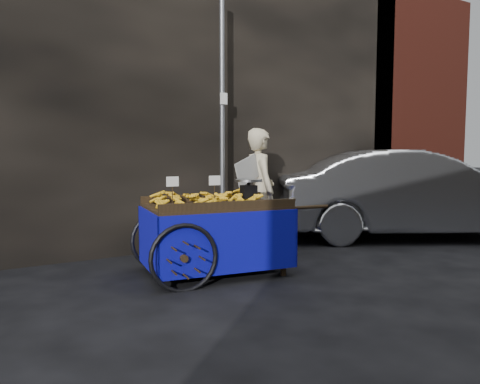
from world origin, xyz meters
TOP-DOWN VIEW (x-y plane):
  - ground at (0.00, 0.00)m, footprint 80.00×80.00m
  - building_wall at (0.39, 2.60)m, footprint 13.50×2.00m
  - street_pole at (0.30, 1.30)m, footprint 0.12×0.10m
  - banana_cart at (-0.56, 0.01)m, footprint 2.52×1.42m
  - vendor at (0.70, 0.81)m, footprint 0.92×0.77m
  - plastic_bag at (0.57, 0.48)m, footprint 0.28×0.22m
  - parked_car at (3.73, 0.46)m, footprint 5.09×3.80m

SIDE VIEW (x-z plane):
  - ground at x=0.00m, z-range 0.00..0.00m
  - plastic_bag at x=0.57m, z-range 0.00..0.25m
  - parked_car at x=3.73m, z-range 0.00..1.60m
  - banana_cart at x=-0.56m, z-range 0.15..1.45m
  - vendor at x=0.70m, z-range 0.00..1.93m
  - street_pole at x=0.30m, z-range 0.01..4.01m
  - building_wall at x=0.39m, z-range 0.00..5.00m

